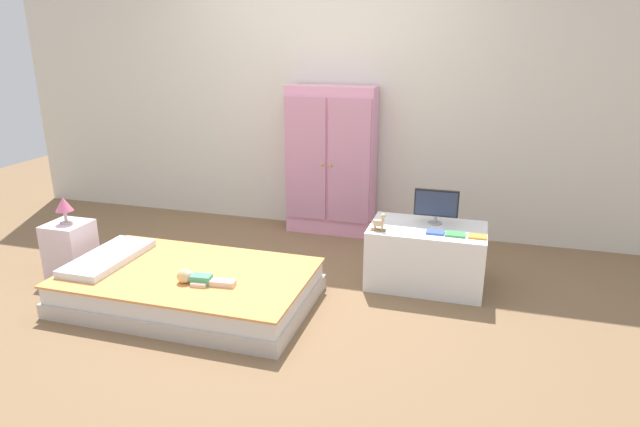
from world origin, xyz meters
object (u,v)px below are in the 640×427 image
(book_blue, at_px, (435,232))
(book_green, at_px, (455,234))
(wardrobe, at_px, (331,161))
(book_orange, at_px, (478,237))
(tv_stand, at_px, (426,256))
(bed, at_px, (190,287))
(nightstand, at_px, (71,250))
(doll, at_px, (195,278))
(rocking_horse_toy, at_px, (380,222))
(tv_monitor, at_px, (436,204))
(table_lamp, at_px, (64,206))

(book_blue, distance_m, book_green, 0.14)
(wardrobe, bearing_deg, book_orange, -37.85)
(book_orange, bearing_deg, tv_stand, 161.39)
(bed, xyz_separation_m, wardrobe, (0.55, 1.68, 0.56))
(nightstand, height_order, book_blue, book_blue)
(doll, xyz_separation_m, book_orange, (1.74, 0.80, 0.18))
(doll, relative_size, book_green, 2.88)
(rocking_horse_toy, bearing_deg, tv_stand, 28.66)
(book_green, bearing_deg, book_orange, 0.00)
(nightstand, xyz_separation_m, book_orange, (2.96, 0.51, 0.24))
(rocking_horse_toy, xyz_separation_m, book_blue, (0.38, 0.06, -0.06))
(wardrobe, distance_m, book_blue, 1.48)
(doll, height_order, book_green, book_green)
(nightstand, distance_m, book_green, 2.86)
(nightstand, height_order, book_green, book_green)
(book_green, relative_size, book_orange, 1.12)
(nightstand, distance_m, tv_stand, 2.68)
(tv_stand, relative_size, tv_monitor, 2.61)
(rocking_horse_toy, height_order, book_green, rocking_horse_toy)
(nightstand, bearing_deg, wardrobe, 43.37)
(book_blue, bearing_deg, tv_monitor, 95.71)
(doll, height_order, wardrobe, wardrobe)
(rocking_horse_toy, bearing_deg, book_blue, 8.63)
(bed, height_order, book_green, book_green)
(tv_monitor, height_order, book_orange, tv_monitor)
(tv_stand, relative_size, book_green, 6.09)
(book_green, bearing_deg, wardrobe, 138.82)
(tv_stand, distance_m, book_green, 0.33)
(bed, relative_size, book_green, 12.27)
(book_green, bearing_deg, rocking_horse_toy, -173.63)
(nightstand, distance_m, book_blue, 2.73)
(table_lamp, relative_size, tv_monitor, 0.64)
(wardrobe, bearing_deg, tv_stand, -43.03)
(rocking_horse_toy, bearing_deg, table_lamp, -168.91)
(rocking_horse_toy, relative_size, book_orange, 1.06)
(tv_stand, height_order, tv_monitor, tv_monitor)
(rocking_horse_toy, bearing_deg, wardrobe, 121.20)
(tv_monitor, bearing_deg, book_blue, -84.29)
(bed, relative_size, tv_monitor, 5.26)
(bed, xyz_separation_m, table_lamp, (-1.08, 0.14, 0.45))
(table_lamp, relative_size, book_blue, 1.61)
(wardrobe, relative_size, book_blue, 10.77)
(wardrobe, bearing_deg, book_blue, -44.71)
(book_green, bearing_deg, tv_stand, 149.60)
(table_lamp, bearing_deg, wardrobe, 43.37)
(nightstand, xyz_separation_m, tv_stand, (2.61, 0.62, 0.01))
(nightstand, bearing_deg, bed, -7.30)
(bed, distance_m, tv_monitor, 1.85)
(doll, height_order, tv_monitor, tv_monitor)
(bed, distance_m, doll, 0.26)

